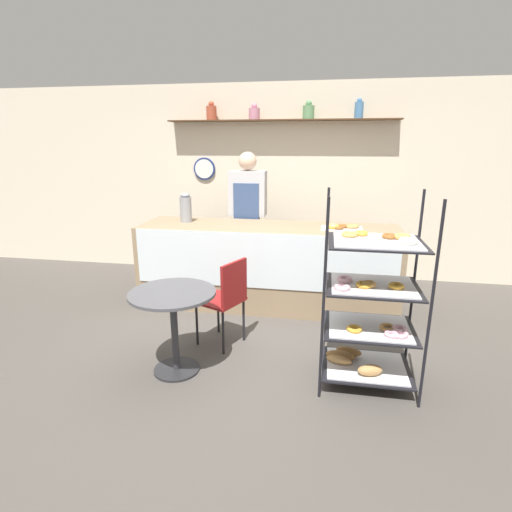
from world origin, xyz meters
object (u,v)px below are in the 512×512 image
object	(u,v)px
person_worker	(248,215)
donut_tray_counter	(341,227)
coffee_carafe	(186,208)
cafe_table	(173,312)
cafe_chair	(227,294)
pastry_rack	(369,309)

from	to	relation	value
person_worker	donut_tray_counter	xyz separation A→B (m)	(1.18, -0.57, 0.00)
coffee_carafe	cafe_table	bearing A→B (deg)	-74.51
cafe_chair	donut_tray_counter	xyz separation A→B (m)	(1.06, 1.07, 0.47)
person_worker	cafe_chair	world-z (taller)	person_worker
pastry_rack	person_worker	distance (m)	2.48
coffee_carafe	donut_tray_counter	world-z (taller)	coffee_carafe
cafe_chair	donut_tray_counter	size ratio (longest dim) A/B	1.88
coffee_carafe	cafe_chair	bearing A→B (deg)	-55.89
cafe_chair	person_worker	bearing A→B (deg)	-151.84
coffee_carafe	donut_tray_counter	distance (m)	1.87
cafe_table	donut_tray_counter	bearing A→B (deg)	48.87
person_worker	pastry_rack	bearing A→B (deg)	-55.94
pastry_rack	cafe_chair	distance (m)	1.32
pastry_rack	coffee_carafe	world-z (taller)	pastry_rack
cafe_chair	cafe_table	bearing A→B (deg)	-7.94
cafe_chair	coffee_carafe	xyz separation A→B (m)	(-0.79, 1.17, 0.62)
cafe_table	person_worker	bearing A→B (deg)	84.56
person_worker	cafe_table	bearing A→B (deg)	-95.44
coffee_carafe	donut_tray_counter	xyz separation A→B (m)	(1.86, -0.10, -0.15)
coffee_carafe	donut_tray_counter	size ratio (longest dim) A/B	0.77
person_worker	coffee_carafe	size ratio (longest dim) A/B	5.08
cafe_table	cafe_chair	bearing A→B (deg)	58.03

